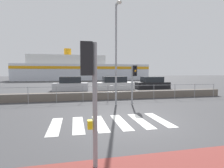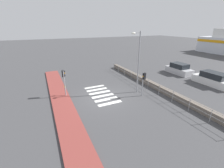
{
  "view_description": "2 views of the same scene",
  "coord_description": "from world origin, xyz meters",
  "views": [
    {
      "loc": [
        -2.42,
        -7.13,
        2.16
      ],
      "look_at": [
        -0.44,
        2.0,
        1.5
      ],
      "focal_mm": 28.0,
      "sensor_mm": 36.0,
      "label": 1
    },
    {
      "loc": [
        12.69,
        -5.2,
        6.84
      ],
      "look_at": [
        -0.37,
        1.0,
        1.2
      ],
      "focal_mm": 24.0,
      "sensor_mm": 36.0,
      "label": 2
    }
  ],
  "objects": [
    {
      "name": "traffic_light_near",
      "position": [
        -2.11,
        -3.49,
        2.0
      ],
      "size": [
        0.34,
        0.32,
        2.77
      ],
      "color": "gray",
      "rests_on": "ground_plane"
    },
    {
      "name": "parked_car_black",
      "position": [
        7.25,
        13.48,
        0.64
      ],
      "size": [
        4.22,
        1.87,
        1.51
      ],
      "color": "black",
      "rests_on": "ground_plane"
    },
    {
      "name": "ferry_boat",
      "position": [
        -0.8,
        39.49,
        2.64
      ],
      "size": [
        33.3,
        7.95,
        8.02
      ],
      "color": "silver",
      "rests_on": "ground_plane"
    },
    {
      "name": "harbor_fence",
      "position": [
        0.0,
        5.43,
        0.77
      ],
      "size": [
        18.29,
        0.04,
        1.17
      ],
      "color": "gray",
      "rests_on": "ground_plane"
    },
    {
      "name": "parked_car_white",
      "position": [
        2.35,
        13.48,
        0.67
      ],
      "size": [
        4.53,
        1.88,
        1.58
      ],
      "color": "silver",
      "rests_on": "ground_plane"
    },
    {
      "name": "crosswalk",
      "position": [
        -0.94,
        0.0,
        0.0
      ],
      "size": [
        4.95,
        2.4,
        0.01
      ],
      "color": "silver",
      "rests_on": "ground_plane"
    },
    {
      "name": "parked_car_silver",
      "position": [
        -2.86,
        13.48,
        0.67
      ],
      "size": [
        3.92,
        1.86,
        1.57
      ],
      "color": "#BCBCC1",
      "rests_on": "ground_plane"
    },
    {
      "name": "streetlamp",
      "position": [
        0.2,
        3.57,
        3.92
      ],
      "size": [
        0.32,
        1.04,
        6.38
      ],
      "color": "gray",
      "rests_on": "ground_plane"
    },
    {
      "name": "traffic_light_far",
      "position": [
        1.37,
        3.65,
        1.88
      ],
      "size": [
        0.34,
        0.32,
        2.56
      ],
      "color": "gray",
      "rests_on": "ground_plane"
    },
    {
      "name": "ground_plane",
      "position": [
        0.0,
        0.0,
        0.0
      ],
      "size": [
        160.0,
        160.0,
        0.0
      ],
      "primitive_type": "plane",
      "color": "#424244"
    },
    {
      "name": "seawall",
      "position": [
        0.0,
        6.3,
        0.29
      ],
      "size": [
        20.28,
        0.55,
        0.59
      ],
      "color": "#6B6056",
      "rests_on": "ground_plane"
    }
  ]
}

